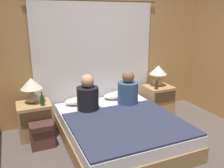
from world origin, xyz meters
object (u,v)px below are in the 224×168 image
at_px(lamp_right, 158,72).
at_px(beer_bottle_on_right_stand, 156,85).
at_px(person_right_in_bed, 128,91).
at_px(pillow_left, 81,100).
at_px(backpack_on_floor, 42,134).
at_px(bed, 120,130).
at_px(beer_bottle_on_left_stand, 42,100).
at_px(person_left_in_bed, 88,96).
at_px(pillow_right, 119,95).
at_px(nightstand_left, 35,120).
at_px(nightstand_right, 158,100).
at_px(lamp_left, 32,86).

bearing_deg(lamp_right, beer_bottle_on_right_stand, -129.04).
bearing_deg(person_right_in_bed, pillow_left, 154.58).
relative_size(person_right_in_bed, backpack_on_floor, 1.60).
distance_m(bed, beer_bottle_on_left_stand, 1.26).
bearing_deg(person_right_in_bed, bed, -128.77).
bearing_deg(backpack_on_floor, lamp_right, 10.96).
height_order(bed, backpack_on_floor, bed).
bearing_deg(person_left_in_bed, pillow_right, 25.91).
distance_m(beer_bottle_on_right_stand, backpack_on_floor, 2.18).
distance_m(nightstand_left, pillow_left, 0.83).
bearing_deg(nightstand_left, beer_bottle_on_left_stand, -48.21).
xyz_separation_m(nightstand_right, person_right_in_bed, (-0.79, -0.24, 0.36)).
distance_m(person_right_in_bed, beer_bottle_on_right_stand, 0.65).
relative_size(lamp_left, person_left_in_bed, 0.67).
bearing_deg(pillow_right, bed, -114.17).
height_order(bed, pillow_right, pillow_right).
xyz_separation_m(bed, pillow_left, (-0.36, 0.80, 0.26)).
bearing_deg(person_right_in_bed, pillow_right, 91.14).
distance_m(nightstand_right, beer_bottle_on_right_stand, 0.41).
bearing_deg(person_right_in_bed, beer_bottle_on_left_stand, 175.89).
distance_m(bed, backpack_on_floor, 1.15).
distance_m(person_left_in_bed, beer_bottle_on_left_stand, 0.70).
xyz_separation_m(nightstand_right, lamp_right, (0.00, 0.05, 0.54)).
xyz_separation_m(nightstand_right, pillow_left, (-1.52, 0.11, 0.17)).
distance_m(nightstand_right, person_right_in_bed, 0.90).
xyz_separation_m(nightstand_left, pillow_right, (1.52, 0.11, 0.17)).
bearing_deg(pillow_right, beer_bottle_on_right_stand, -20.43).
relative_size(lamp_left, beer_bottle_on_left_stand, 1.87).
xyz_separation_m(lamp_left, beer_bottle_on_right_stand, (2.17, -0.18, -0.19)).
relative_size(lamp_left, backpack_on_floor, 1.07).
bearing_deg(person_left_in_bed, pillow_left, 91.47).
bearing_deg(beer_bottle_on_right_stand, pillow_right, 159.57).
height_order(pillow_left, backpack_on_floor, pillow_left).
xyz_separation_m(nightstand_right, backpack_on_floor, (-2.27, -0.39, -0.07)).
height_order(nightstand_right, lamp_left, lamp_left).
bearing_deg(lamp_left, backpack_on_floor, -83.68).
height_order(nightstand_right, pillow_right, nightstand_right).
relative_size(bed, beer_bottle_on_right_stand, 9.42).
relative_size(bed, lamp_left, 4.87).
xyz_separation_m(lamp_right, backpack_on_floor, (-2.27, -0.44, -0.61)).
height_order(pillow_left, beer_bottle_on_right_stand, beer_bottle_on_right_stand).
relative_size(lamp_right, beer_bottle_on_right_stand, 1.93).
relative_size(lamp_right, person_left_in_bed, 0.67).
distance_m(bed, nightstand_right, 1.35).
relative_size(nightstand_right, pillow_right, 0.93).
bearing_deg(backpack_on_floor, nightstand_right, 9.77).
relative_size(lamp_left, person_right_in_bed, 0.67).
xyz_separation_m(nightstand_left, pillow_left, (0.80, 0.11, 0.17)).
xyz_separation_m(bed, beer_bottle_on_left_stand, (-1.04, 0.56, 0.44)).
bearing_deg(pillow_left, backpack_on_floor, -146.42).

